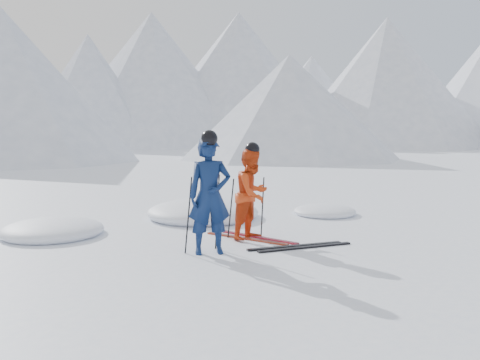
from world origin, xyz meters
name	(u,v)px	position (x,y,z in m)	size (l,w,h in m)	color
ground	(341,239)	(0.00, 0.00, 0.00)	(160.00, 160.00, 0.00)	white
mountain_range	(124,70)	(5.71, 35.31, 6.72)	(106.15, 62.94, 15.53)	#B2BCD1
skier_blue	(210,196)	(-2.49, 0.15, 0.92)	(0.67, 0.44, 1.84)	#0C1D48
skier_red	(252,194)	(-1.38, 0.76, 0.81)	(0.79, 0.61, 1.62)	red
pole_blue_left	(188,215)	(-2.79, 0.30, 0.61)	(0.02, 0.02, 1.22)	black
pole_blue_right	(217,212)	(-2.24, 0.40, 0.61)	(0.02, 0.02, 1.22)	black
pole_red_left	(231,208)	(-1.68, 1.01, 0.54)	(0.02, 0.02, 1.08)	black
pole_red_right	(262,207)	(-1.08, 0.91, 0.54)	(0.02, 0.02, 1.08)	black
ski_worn_left	(246,239)	(-1.50, 0.76, 0.01)	(0.09, 1.70, 0.03)	black
ski_worn_right	(258,237)	(-1.26, 0.76, 0.01)	(0.09, 1.70, 0.03)	black
ski_loose_a	(295,246)	(-1.06, -0.12, 0.01)	(0.09, 1.70, 0.03)	black
ski_loose_b	(305,247)	(-0.96, -0.27, 0.01)	(0.09, 1.70, 0.03)	black
snow_lumps	(183,221)	(-1.85, 2.91, 0.00)	(7.47, 2.86, 0.54)	white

